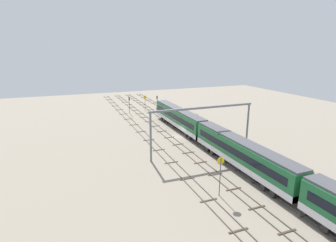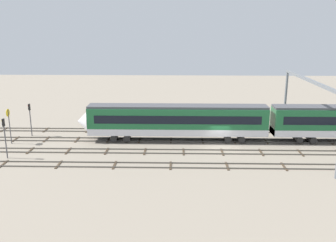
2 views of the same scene
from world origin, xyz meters
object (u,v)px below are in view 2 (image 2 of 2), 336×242
object	(u,v)px
speed_sign_mid_trackside	(9,121)
signal_light_trackside_departure	(4,133)
signal_light_trackside_approach	(30,115)
relay_cabinet	(142,120)
overhead_gantry	(309,96)

from	to	relation	value
speed_sign_mid_trackside	signal_light_trackside_departure	xyz separation A→B (m)	(-1.92, 5.44, -0.02)
speed_sign_mid_trackside	signal_light_trackside_approach	bearing A→B (deg)	-111.80
signal_light_trackside_departure	relay_cabinet	world-z (taller)	signal_light_trackside_departure
signal_light_trackside_approach	overhead_gantry	bearing A→B (deg)	173.68
signal_light_trackside_approach	relay_cabinet	size ratio (longest dim) A/B	2.67
overhead_gantry	signal_light_trackside_approach	world-z (taller)	overhead_gantry
overhead_gantry	relay_cabinet	distance (m)	24.77
signal_light_trackside_approach	signal_light_trackside_departure	size ratio (longest dim) A/B	0.97
signal_light_trackside_departure	relay_cabinet	xyz separation A→B (m)	(-14.78, -14.71, -2.28)
signal_light_trackside_approach	signal_light_trackside_departure	distance (m)	8.96
signal_light_trackside_approach	relay_cabinet	bearing A→B (deg)	-159.35
overhead_gantry	speed_sign_mid_trackside	distance (m)	38.80
speed_sign_mid_trackside	signal_light_trackside_departure	world-z (taller)	signal_light_trackside_departure
speed_sign_mid_trackside	signal_light_trackside_approach	world-z (taller)	speed_sign_mid_trackside
signal_light_trackside_departure	speed_sign_mid_trackside	bearing A→B (deg)	-70.61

